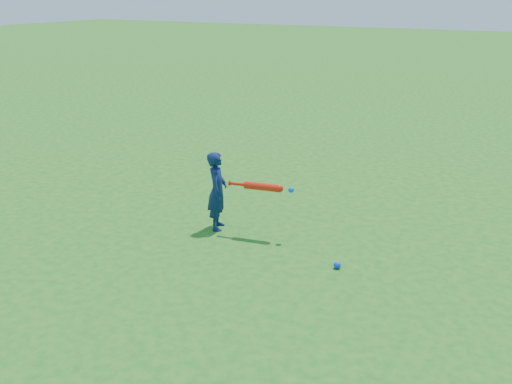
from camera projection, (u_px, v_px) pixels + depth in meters
ground at (233, 211)px, 7.68m from camera, size 80.00×80.00×0.00m
child at (217, 191)px, 6.96m from camera, size 0.36×0.42×0.98m
ground_ball_blue at (337, 265)px, 6.07m from camera, size 0.08×0.08×0.08m
bat_swing at (265, 187)px, 6.68m from camera, size 0.80×0.20×0.09m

